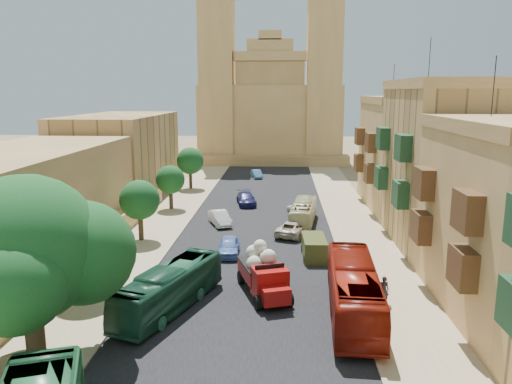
# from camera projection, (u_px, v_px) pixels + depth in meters

# --- Properties ---
(road_surface) EXTENTS (14.00, 140.00, 0.01)m
(road_surface) POSITION_uv_depth(u_px,v_px,m) (258.00, 224.00, 49.22)
(road_surface) COLOR black
(road_surface) RESTS_ON ground
(sidewalk_east) EXTENTS (5.00, 140.00, 0.01)m
(sidewalk_east) POSITION_uv_depth(u_px,v_px,m) (355.00, 225.00, 48.72)
(sidewalk_east) COLOR tan
(sidewalk_east) RESTS_ON ground
(sidewalk_west) EXTENTS (5.00, 140.00, 0.01)m
(sidewalk_west) POSITION_uv_depth(u_px,v_px,m) (163.00, 222.00, 49.71)
(sidewalk_west) COLOR tan
(sidewalk_west) RESTS_ON ground
(kerb_east) EXTENTS (0.25, 140.00, 0.12)m
(kerb_east) POSITION_uv_depth(u_px,v_px,m) (329.00, 224.00, 48.84)
(kerb_east) COLOR tan
(kerb_east) RESTS_ON ground
(kerb_west) EXTENTS (0.25, 140.00, 0.12)m
(kerb_west) POSITION_uv_depth(u_px,v_px,m) (188.00, 222.00, 49.57)
(kerb_west) COLOR tan
(kerb_west) RESTS_ON ground
(townhouse_c) EXTENTS (9.00, 14.00, 17.40)m
(townhouse_c) POSITION_uv_depth(u_px,v_px,m) (444.00, 163.00, 42.14)
(townhouse_c) COLOR tan
(townhouse_c) RESTS_ON ground
(townhouse_d) EXTENTS (9.00, 14.00, 15.90)m
(townhouse_d) POSITION_uv_depth(u_px,v_px,m) (404.00, 152.00, 55.99)
(townhouse_d) COLOR tan
(townhouse_d) RESTS_ON ground
(west_wall) EXTENTS (1.00, 40.00, 1.80)m
(west_wall) POSITION_uv_depth(u_px,v_px,m) (96.00, 243.00, 39.90)
(west_wall) COLOR tan
(west_wall) RESTS_ON ground
(west_building_low) EXTENTS (10.00, 28.00, 8.40)m
(west_building_low) POSITION_uv_depth(u_px,v_px,m) (12.00, 208.00, 37.58)
(west_building_low) COLOR #A07A46
(west_building_low) RESTS_ON ground
(west_building_mid) EXTENTS (10.00, 22.00, 10.00)m
(west_building_mid) POSITION_uv_depth(u_px,v_px,m) (121.00, 155.00, 62.88)
(west_building_mid) COLOR tan
(west_building_mid) RESTS_ON ground
(church) EXTENTS (28.00, 22.50, 36.30)m
(church) POSITION_uv_depth(u_px,v_px,m) (271.00, 109.00, 94.95)
(church) COLOR tan
(church) RESTS_ON ground
(ficus_tree) EXTENTS (9.11, 8.38, 9.11)m
(ficus_tree) POSITION_uv_depth(u_px,v_px,m) (29.00, 253.00, 23.20)
(ficus_tree) COLOR #3B2E1D
(ficus_tree) RESTS_ON ground
(street_tree_a) EXTENTS (3.61, 3.61, 5.55)m
(street_tree_a) POSITION_uv_depth(u_px,v_px,m) (86.00, 238.00, 31.38)
(street_tree_a) COLOR #3B2E1D
(street_tree_a) RESTS_ON ground
(street_tree_b) EXTENTS (3.47, 3.47, 5.34)m
(street_tree_b) POSITION_uv_depth(u_px,v_px,m) (140.00, 200.00, 43.16)
(street_tree_b) COLOR #3B2E1D
(street_tree_b) RESTS_ON ground
(street_tree_c) EXTENTS (3.17, 3.17, 4.88)m
(street_tree_c) POSITION_uv_depth(u_px,v_px,m) (170.00, 180.00, 54.97)
(street_tree_c) COLOR #3B2E1D
(street_tree_c) RESTS_ON ground
(street_tree_d) EXTENTS (3.61, 3.61, 5.55)m
(street_tree_d) POSITION_uv_depth(u_px,v_px,m) (190.00, 161.00, 66.63)
(street_tree_d) COLOR #3B2E1D
(street_tree_d) RESTS_ON ground
(red_truck) EXTENTS (3.83, 6.13, 3.39)m
(red_truck) POSITION_uv_depth(u_px,v_px,m) (264.00, 272.00, 31.76)
(red_truck) COLOR #9A0F0B
(red_truck) RESTS_ON ground
(olive_pickup) EXTENTS (1.91, 4.01, 1.64)m
(olive_pickup) POSITION_uv_depth(u_px,v_px,m) (314.00, 248.00, 39.02)
(olive_pickup) COLOR #41491B
(olive_pickup) RESTS_ON ground
(bus_green_north) EXTENTS (5.23, 9.65, 2.63)m
(bus_green_north) POSITION_uv_depth(u_px,v_px,m) (170.00, 288.00, 29.59)
(bus_green_north) COLOR #1A4A33
(bus_green_north) RESTS_ON ground
(bus_red_east) EXTENTS (3.24, 11.20, 3.08)m
(bus_red_east) POSITION_uv_depth(u_px,v_px,m) (354.00, 290.00, 28.71)
(bus_red_east) COLOR maroon
(bus_red_east) RESTS_ON ground
(bus_cream_east) EXTENTS (3.03, 8.62, 2.35)m
(bus_cream_east) POSITION_uv_depth(u_px,v_px,m) (303.00, 213.00, 48.71)
(bus_cream_east) COLOR beige
(bus_cream_east) RESTS_ON ground
(car_blue_a) EXTENTS (1.86, 4.16, 1.39)m
(car_blue_a) POSITION_uv_depth(u_px,v_px,m) (229.00, 246.00, 39.71)
(car_blue_a) COLOR #567EC8
(car_blue_a) RESTS_ON ground
(car_white_a) EXTENTS (2.94, 4.42, 1.38)m
(car_white_a) POSITION_uv_depth(u_px,v_px,m) (220.00, 218.00, 48.68)
(car_white_a) COLOR white
(car_white_a) RESTS_ON ground
(car_cream) EXTENTS (3.69, 5.36, 1.36)m
(car_cream) POSITION_uv_depth(u_px,v_px,m) (293.00, 228.00, 45.18)
(car_cream) COLOR #C0B19A
(car_cream) RESTS_ON ground
(car_dkblue) EXTENTS (2.84, 5.11, 1.40)m
(car_dkblue) POSITION_uv_depth(u_px,v_px,m) (246.00, 199.00, 57.37)
(car_dkblue) COLOR #171B4C
(car_dkblue) RESTS_ON ground
(car_white_b) EXTENTS (2.81, 3.99, 1.26)m
(car_white_b) POSITION_uv_depth(u_px,v_px,m) (299.00, 209.00, 52.89)
(car_white_b) COLOR white
(car_white_b) RESTS_ON ground
(car_blue_b) EXTENTS (2.11, 3.83, 1.20)m
(car_blue_b) POSITION_uv_depth(u_px,v_px,m) (257.00, 174.00, 75.49)
(car_blue_b) COLOR #4A84B3
(car_blue_b) RESTS_ON ground
(pedestrian_a) EXTENTS (0.70, 0.52, 1.77)m
(pedestrian_a) POSITION_uv_depth(u_px,v_px,m) (384.00, 290.00, 30.48)
(pedestrian_a) COLOR #27242A
(pedestrian_a) RESTS_ON ground
(pedestrian_c) EXTENTS (0.83, 1.13, 1.79)m
(pedestrian_c) POSITION_uv_depth(u_px,v_px,m) (368.00, 269.00, 34.15)
(pedestrian_c) COLOR #303032
(pedestrian_c) RESTS_ON ground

